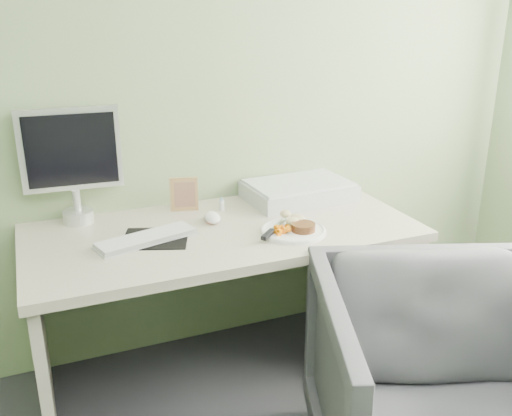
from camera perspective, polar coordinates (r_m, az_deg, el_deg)
name	(u,v)px	position (r m, az deg, el deg)	size (l,w,h in m)	color
wall_back	(192,66)	(2.57, -6.42, 13.90)	(3.50, 3.50, 0.00)	gray
desk	(224,268)	(2.44, -3.23, -6.01)	(1.60, 0.75, 0.73)	beige
plate	(293,231)	(2.32, 3.77, -2.31)	(0.26, 0.26, 0.01)	white
steak	(303,227)	(2.31, 4.74, -1.91)	(0.10, 0.10, 0.03)	black
potato_pile	(296,217)	(2.37, 4.01, -0.90)	(0.11, 0.08, 0.06)	tan
carrot_heap	(282,228)	(2.28, 2.66, -2.04)	(0.06, 0.05, 0.04)	orange
steak_knife	(272,231)	(2.27, 1.58, -2.33)	(0.19, 0.18, 0.02)	silver
mousepad	(155,238)	(2.29, -10.02, -3.01)	(0.25, 0.22, 0.00)	black
keyboard	(146,238)	(2.27, -10.90, -2.95)	(0.39, 0.12, 0.02)	white
computer_mouse	(212,218)	(2.43, -4.38, -0.95)	(0.06, 0.12, 0.04)	white
photo_frame	(184,194)	(2.56, -7.22, 1.38)	(0.12, 0.01, 0.15)	#926944
eyedrop_bottle	(222,204)	(2.56, -3.46, 0.37)	(0.02, 0.02, 0.07)	white
scanner	(299,192)	(2.71, 4.27, 1.65)	(0.48, 0.32, 0.08)	#AEB0B5
monitor	(72,159)	(2.48, -17.95, 4.66)	(0.41, 0.13, 0.49)	silver
desk_chair	(446,395)	(2.08, 18.44, -17.31)	(0.83, 0.86, 0.78)	#3D3D42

